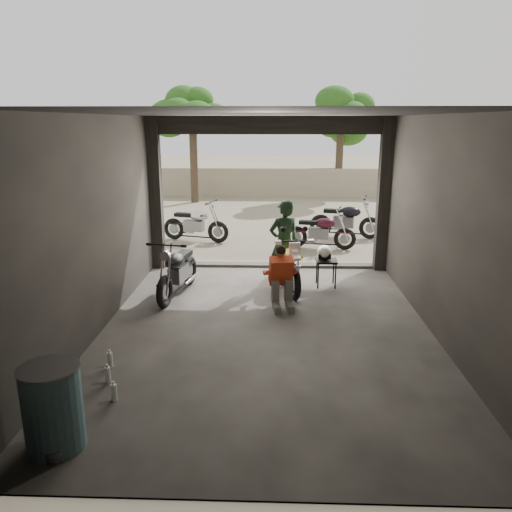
# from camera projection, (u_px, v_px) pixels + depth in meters

# --- Properties ---
(ground) EXTENTS (80.00, 80.00, 0.00)m
(ground) POSITION_uv_depth(u_px,v_px,m) (266.00, 332.00, 7.57)
(ground) COLOR #7A6D56
(ground) RESTS_ON ground
(garage) EXTENTS (7.00, 7.13, 3.20)m
(garage) POSITION_uv_depth(u_px,v_px,m) (267.00, 242.00, 7.76)
(garage) COLOR #2D2B28
(garage) RESTS_ON ground
(boundary_wall) EXTENTS (18.00, 0.30, 1.20)m
(boundary_wall) POSITION_uv_depth(u_px,v_px,m) (271.00, 183.00, 20.91)
(boundary_wall) COLOR gray
(boundary_wall) RESTS_ON ground
(tree_left) EXTENTS (2.20, 2.20, 5.60)m
(tree_left) POSITION_uv_depth(u_px,v_px,m) (192.00, 96.00, 18.68)
(tree_left) COLOR #382B1E
(tree_left) RESTS_ON ground
(tree_right) EXTENTS (2.20, 2.20, 5.00)m
(tree_right) POSITION_uv_depth(u_px,v_px,m) (341.00, 109.00, 20.04)
(tree_right) COLOR #382B1E
(tree_right) RESTS_ON ground
(main_bike) EXTENTS (0.93, 1.71, 1.08)m
(main_bike) POSITION_uv_depth(u_px,v_px,m) (289.00, 261.00, 9.40)
(main_bike) COLOR beige
(main_bike) RESTS_ON ground
(left_bike) EXTENTS (0.93, 1.70, 1.09)m
(left_bike) POSITION_uv_depth(u_px,v_px,m) (177.00, 267.00, 9.03)
(left_bike) COLOR black
(left_bike) RESTS_ON ground
(outside_bike_a) EXTENTS (1.74, 1.08, 1.09)m
(outside_bike_a) POSITION_uv_depth(u_px,v_px,m) (195.00, 221.00, 13.18)
(outside_bike_a) COLOR black
(outside_bike_a) RESTS_ON ground
(outside_bike_b) EXTENTS (1.62, 0.90, 1.03)m
(outside_bike_b) POSITION_uv_depth(u_px,v_px,m) (321.00, 228.00, 12.41)
(outside_bike_b) COLOR #3F0F1E
(outside_bike_b) RESTS_ON ground
(outside_bike_c) EXTENTS (1.81, 1.07, 1.14)m
(outside_bike_c) POSITION_uv_depth(u_px,v_px,m) (346.00, 217.00, 13.58)
(outside_bike_c) COLOR black
(outside_bike_c) RESTS_ON ground
(rider) EXTENTS (0.72, 0.61, 1.68)m
(rider) POSITION_uv_depth(u_px,v_px,m) (284.00, 243.00, 9.57)
(rider) COLOR black
(rider) RESTS_ON ground
(mechanic) EXTENTS (0.62, 0.78, 1.03)m
(mechanic) POSITION_uv_depth(u_px,v_px,m) (282.00, 280.00, 8.41)
(mechanic) COLOR #BC3B19
(mechanic) RESTS_ON ground
(stool) EXTENTS (0.39, 0.39, 0.54)m
(stool) POSITION_uv_depth(u_px,v_px,m) (326.00, 264.00, 9.53)
(stool) COLOR black
(stool) RESTS_ON ground
(helmet) EXTENTS (0.34, 0.35, 0.27)m
(helmet) POSITION_uv_depth(u_px,v_px,m) (324.00, 252.00, 9.53)
(helmet) COLOR white
(helmet) RESTS_ON stool
(oil_drum) EXTENTS (0.67, 0.67, 0.87)m
(oil_drum) POSITION_uv_depth(u_px,v_px,m) (53.00, 409.00, 4.78)
(oil_drum) COLOR #395C61
(oil_drum) RESTS_ON ground
(sign_post) EXTENTS (0.79, 0.08, 2.37)m
(sign_post) POSITION_uv_depth(u_px,v_px,m) (417.00, 189.00, 11.38)
(sign_post) COLOR black
(sign_post) RESTS_ON ground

